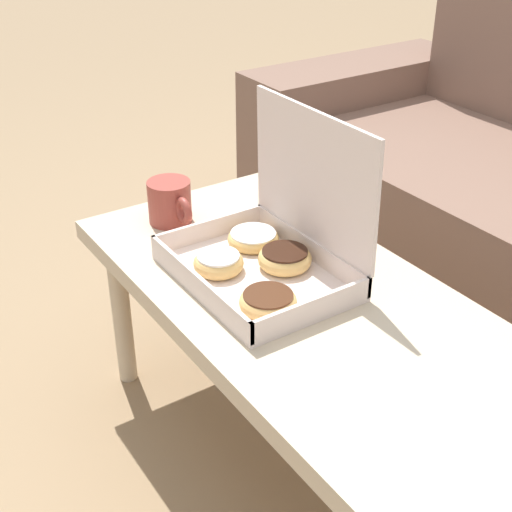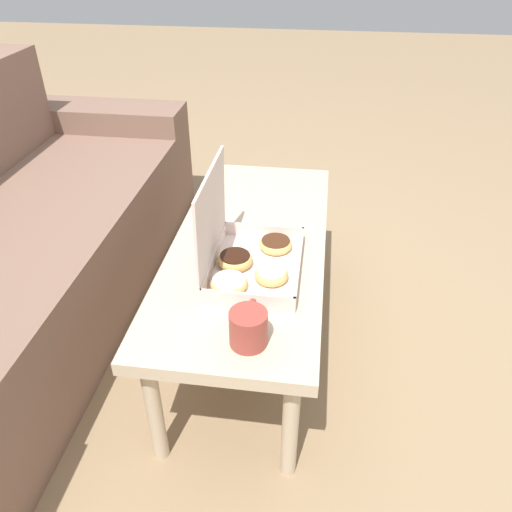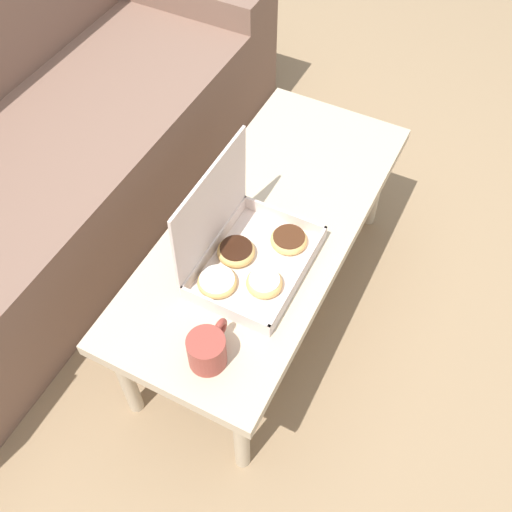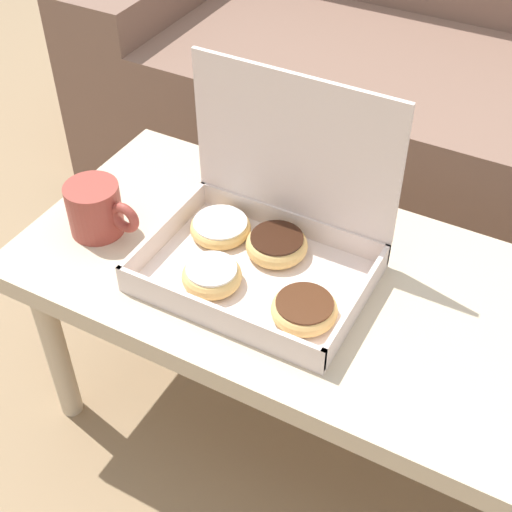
{
  "view_description": "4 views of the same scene",
  "coord_description": "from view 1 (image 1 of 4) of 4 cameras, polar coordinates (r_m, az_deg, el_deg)",
  "views": [
    {
      "loc": [
        0.81,
        -0.8,
        1.14
      ],
      "look_at": [
        -0.15,
        -0.16,
        0.48
      ],
      "focal_mm": 50.0,
      "sensor_mm": 36.0,
      "label": 1
    },
    {
      "loc": [
        -1.34,
        -0.33,
        1.3
      ],
      "look_at": [
        -0.15,
        -0.16,
        0.48
      ],
      "focal_mm": 35.0,
      "sensor_mm": 36.0,
      "label": 2
    },
    {
      "loc": [
        -1.01,
        -0.6,
        1.74
      ],
      "look_at": [
        -0.15,
        -0.16,
        0.48
      ],
      "focal_mm": 42.0,
      "sensor_mm": 36.0,
      "label": 3
    },
    {
      "loc": [
        0.24,
        -0.9,
        1.24
      ],
      "look_at": [
        -0.15,
        -0.16,
        0.48
      ],
      "focal_mm": 50.0,
      "sensor_mm": 36.0,
      "label": 4
    }
  ],
  "objects": [
    {
      "name": "pastry_box",
      "position": [
        1.35,
        0.97,
        0.54
      ],
      "size": [
        0.36,
        0.26,
        0.31
      ],
      "color": "silver",
      "rests_on": "coffee_table"
    },
    {
      "name": "coffee_mug",
      "position": [
        1.56,
        -6.85,
        4.29
      ],
      "size": [
        0.14,
        0.09,
        0.09
      ],
      "color": "#993D33",
      "rests_on": "coffee_table"
    },
    {
      "name": "coffee_table",
      "position": [
        1.31,
        5.36,
        -5.92
      ],
      "size": [
        1.15,
        0.49,
        0.43
      ],
      "color": "#C6B293",
      "rests_on": "ground_plane"
    },
    {
      "name": "ground_plane",
      "position": [
        1.61,
        8.12,
        -15.5
      ],
      "size": [
        12.0,
        12.0,
        0.0
      ],
      "primitive_type": "plane",
      "color": "#937756"
    }
  ]
}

